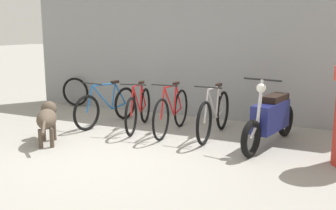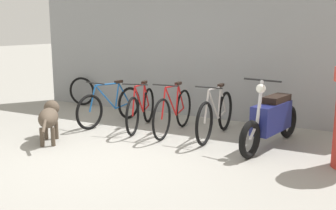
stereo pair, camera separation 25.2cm
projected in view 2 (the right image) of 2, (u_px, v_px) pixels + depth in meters
ground_plane at (101, 158)px, 5.62m from camera, size 60.00×60.00×0.00m
shop_wall_back at (193, 50)px, 8.13m from camera, size 7.68×0.20×2.76m
bicycle_0 at (111, 106)px, 7.57m from camera, size 0.46×1.73×0.85m
bicycle_1 at (141, 109)px, 7.22m from camera, size 0.55×1.64×0.88m
bicycle_2 at (173, 112)px, 6.90m from camera, size 0.46×1.70×0.91m
bicycle_3 at (216, 116)px, 6.64m from camera, size 0.46×1.77×0.92m
motorcycle at (271, 119)px, 6.07m from camera, size 0.60×1.92×1.11m
stray_dog at (49, 117)px, 6.39m from camera, size 0.79×1.00×0.63m
spare_tire_left at (82, 91)px, 9.39m from camera, size 0.68×0.16×0.68m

